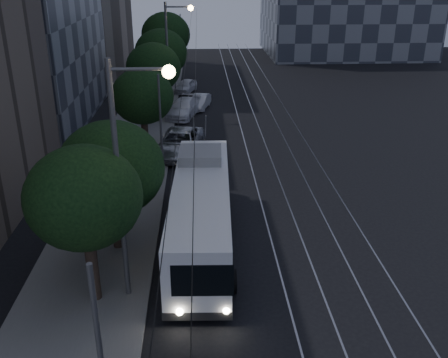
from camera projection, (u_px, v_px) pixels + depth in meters
ground at (268, 252)px, 22.22m from camera, size 120.00×120.00×0.00m
sidewalk at (143, 123)px, 40.22m from camera, size 5.00×90.00×0.15m
tram_rails at (267, 122)px, 40.70m from camera, size 4.52×90.00×0.02m
overhead_wires at (173, 81)px, 39.01m from camera, size 2.23×90.00×6.00m
trolleybus at (201, 211)px, 22.37m from camera, size 2.88×11.93×5.63m
pickup_silver at (180, 143)px, 33.58m from camera, size 3.60×6.17×1.61m
car_white_a at (181, 140)px, 34.64m from camera, size 2.78×4.05×1.28m
car_white_b at (184, 108)px, 42.08m from camera, size 3.32×5.39×1.46m
car_white_c at (200, 102)px, 44.57m from camera, size 2.12×3.90×1.22m
car_white_d at (186, 86)px, 50.23m from camera, size 2.54×4.06×1.29m
tree_0 at (84, 198)px, 17.31m from camera, size 4.10×4.10×6.20m
tree_1 at (111, 169)px, 20.97m from camera, size 4.50×4.50×5.94m
tree_2 at (143, 97)px, 31.27m from camera, size 3.91×3.91×6.00m
tree_3 at (153, 68)px, 39.04m from camera, size 4.30×4.30×6.37m
tree_4 at (161, 53)px, 47.00m from camera, size 4.98×4.98×6.47m
tree_5 at (166, 35)px, 54.46m from camera, size 5.32×5.32×7.29m
streetlamp_near at (129, 163)px, 17.12m from camera, size 2.23×0.44×9.08m
streetlamp_far at (172, 50)px, 39.60m from camera, size 2.26×0.44×9.25m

